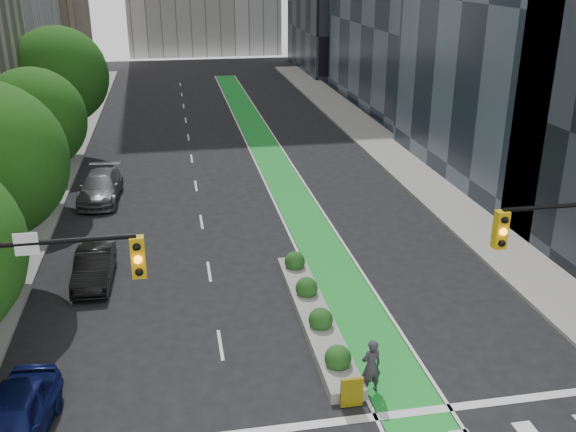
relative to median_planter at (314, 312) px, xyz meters
name	(u,v)px	position (x,y,z in m)	size (l,w,h in m)	color
sidewalk_left	(41,188)	(-13.00, 17.96, -0.30)	(3.60, 90.00, 0.15)	gray
sidewalk_right	(410,168)	(10.60, 17.96, -0.30)	(3.60, 90.00, 0.15)	gray
bike_lane_paint	(269,155)	(1.80, 22.96, -0.37)	(2.20, 70.00, 0.01)	green
tree_midfar	(34,120)	(-12.20, 14.96, 4.57)	(5.60, 5.60, 7.76)	black
tree_far	(59,76)	(-12.20, 24.96, 5.32)	(6.60, 6.60, 9.00)	black
median_planter	(314,312)	(0.00, 0.00, 0.00)	(1.20, 10.26, 1.10)	gray
cyclist	(371,366)	(0.80, -4.59, 0.58)	(0.69, 0.46, 1.90)	#322E37
parked_car_left_near	(14,420)	(-9.86, -5.04, 0.42)	(1.86, 4.63, 1.58)	#0D144E
parked_car_left_mid	(94,267)	(-8.59, 4.89, 0.32)	(1.48, 4.23, 1.39)	black
parked_car_left_far	(101,187)	(-9.20, 15.47, 0.40)	(2.17, 5.34, 1.55)	#545659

